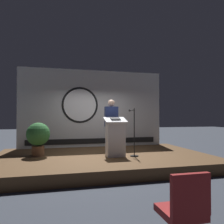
% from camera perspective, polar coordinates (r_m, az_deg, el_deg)
% --- Properties ---
extents(ground_plane, '(40.00, 40.00, 0.00)m').
position_cam_1_polar(ground_plane, '(6.89, -2.40, -13.49)').
color(ground_plane, '#383D47').
extents(stage_platform, '(6.40, 4.00, 0.30)m').
position_cam_1_polar(stage_platform, '(6.86, -2.39, -12.26)').
color(stage_platform, brown).
rests_on(stage_platform, ground).
extents(banner_display, '(5.55, 0.12, 2.97)m').
position_cam_1_polar(banner_display, '(8.55, -4.99, 0.88)').
color(banner_display, silver).
rests_on(banner_display, stage_platform).
extents(podium, '(0.64, 0.49, 1.15)m').
position_cam_1_polar(podium, '(6.48, 0.86, -6.61)').
color(podium, silver).
rests_on(podium, stage_platform).
extents(speaker_person, '(0.40, 0.26, 1.70)m').
position_cam_1_polar(speaker_person, '(6.92, -0.19, -3.65)').
color(speaker_person, black).
rests_on(speaker_person, stage_platform).
extents(microphone_stand, '(0.24, 0.59, 1.41)m').
position_cam_1_polar(microphone_stand, '(6.56, 5.64, -7.05)').
color(microphone_stand, black).
rests_on(microphone_stand, stage_platform).
extents(potted_plant, '(0.68, 0.68, 0.99)m').
position_cam_1_polar(potted_plant, '(6.86, -18.67, -5.92)').
color(potted_plant, brown).
rests_on(potted_plant, stage_platform).
extents(audience_chair_left, '(0.44, 0.45, 0.89)m').
position_cam_1_polar(audience_chair_left, '(2.69, 18.26, -22.53)').
color(audience_chair_left, black).
rests_on(audience_chair_left, ground).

